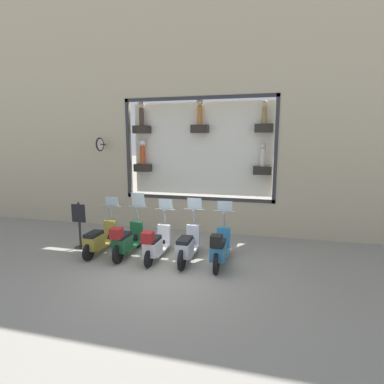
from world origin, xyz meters
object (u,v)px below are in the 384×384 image
scooter_white_2 (156,244)px  scooter_olive_4 (99,239)px  scooter_green_3 (126,240)px  scooter_teal_0 (220,248)px  shop_sign_post (79,224)px  scooter_silver_1 (187,246)px

scooter_white_2 → scooter_olive_4: scooter_white_2 is taller
scooter_white_2 → scooter_green_3: size_ratio=0.99×
scooter_olive_4 → scooter_teal_0: bearing=-90.8°
scooter_teal_0 → shop_sign_post: bearing=85.8°
scooter_silver_1 → scooter_olive_4: 2.65m
scooter_teal_0 → scooter_silver_1: 0.89m
scooter_white_2 → scooter_teal_0: bearing=-89.5°
scooter_silver_1 → scooter_white_2: size_ratio=1.01×
scooter_olive_4 → shop_sign_post: bearing=71.7°
scooter_teal_0 → scooter_white_2: bearing=90.5°
shop_sign_post → scooter_silver_1: bearing=-94.3°
scooter_green_3 → shop_sign_post: size_ratio=1.28×
scooter_silver_1 → shop_sign_post: size_ratio=1.28×
scooter_green_3 → shop_sign_post: scooter_green_3 is taller
scooter_teal_0 → shop_sign_post: scooter_teal_0 is taller
scooter_green_3 → scooter_olive_4: (0.05, 0.88, -0.06)m
scooter_green_3 → scooter_olive_4: size_ratio=1.01×
scooter_teal_0 → scooter_silver_1: (0.06, 0.88, -0.04)m
scooter_white_2 → shop_sign_post: size_ratio=1.27×
scooter_teal_0 → scooter_olive_4: 3.53m
scooter_silver_1 → scooter_green_3: 1.77m
scooter_white_2 → shop_sign_post: bearing=82.6°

